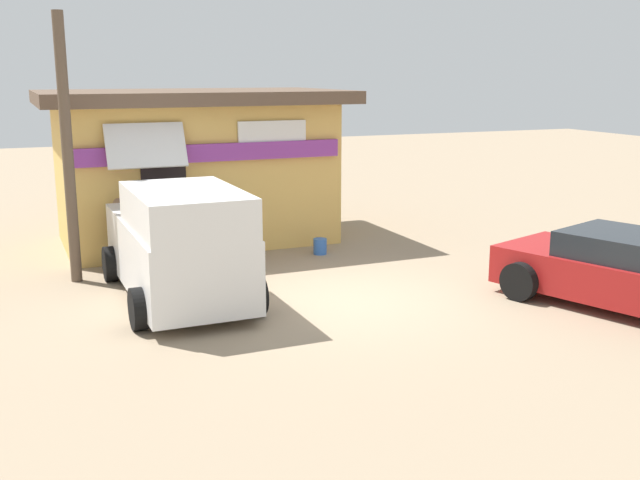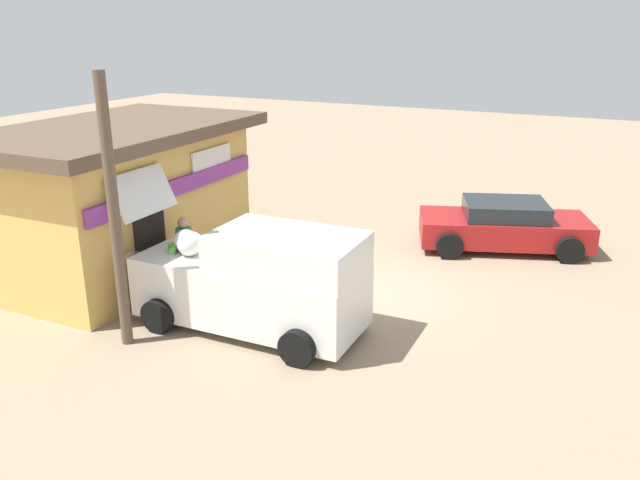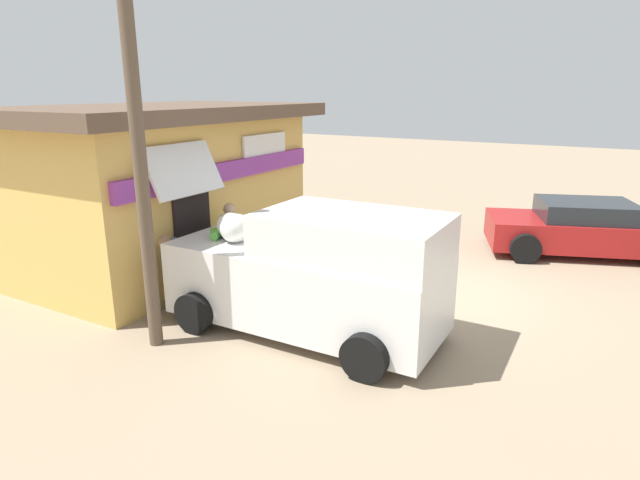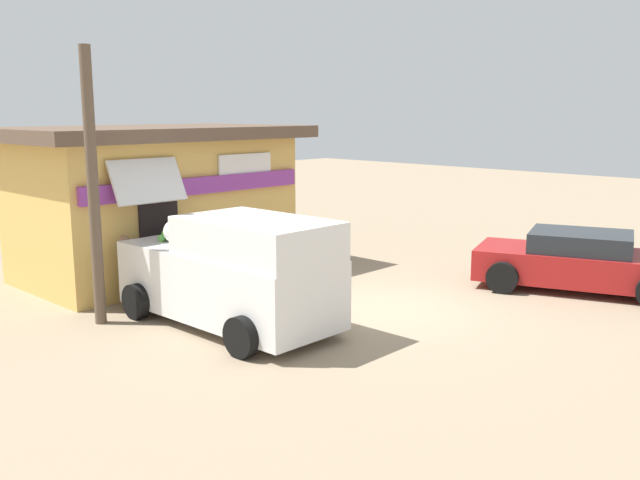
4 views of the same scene
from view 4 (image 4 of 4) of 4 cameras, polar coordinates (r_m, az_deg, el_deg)
The scene contains 9 objects.
ground_plane at distance 13.37m, azimuth 4.78°, elevation -5.67°, with size 60.00×60.00×0.00m, color gray.
storefront_bar at distance 16.31m, azimuth -13.42°, elevation 3.32°, with size 6.66×4.18×3.39m.
delivery_van at distance 12.12m, azimuth -7.29°, elevation -2.59°, with size 2.14×4.76×2.82m.
parked_sedan at distance 15.57m, azimuth 20.64°, elevation -1.70°, with size 3.21×4.55×1.24m.
vendor_standing at distance 14.31m, azimuth -10.49°, elevation -0.62°, with size 0.50×0.47×1.71m.
customer_bending at distance 13.79m, azimuth -14.54°, elevation -1.83°, with size 0.72×0.69×1.40m.
unloaded_banana_pile at distance 15.05m, azimuth -15.63°, elevation -3.40°, with size 0.68×0.84×0.42m.
paint_bucket at distance 16.03m, azimuth -2.24°, elevation -2.26°, with size 0.28×0.28×0.34m, color blue.
utility_pole at distance 12.58m, azimuth -18.24°, elevation 4.05°, with size 0.20×0.20×4.84m, color brown.
Camera 4 is at (-9.94, -8.12, 3.75)m, focal length 38.74 mm.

